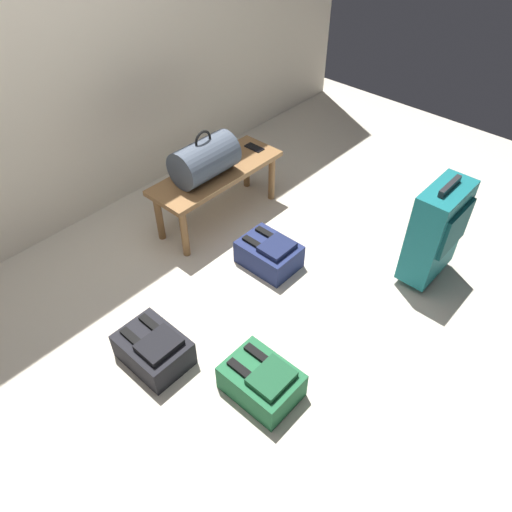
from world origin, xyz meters
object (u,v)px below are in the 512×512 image
suitcase_upright_teal (436,231)px  backpack_navy (269,254)px  cell_phone (254,147)px  bench (217,178)px  duffel_bag_slate (205,159)px  backpack_green (262,381)px  backpack_dark (154,349)px

suitcase_upright_teal → backpack_navy: 1.04m
cell_phone → suitcase_upright_teal: size_ratio=0.20×
bench → suitcase_upright_teal: size_ratio=1.41×
duffel_bag_slate → suitcase_upright_teal: 1.54m
suitcase_upright_teal → backpack_navy: size_ratio=1.86×
duffel_bag_slate → backpack_navy: duffel_bag_slate is taller
backpack_green → backpack_navy: size_ratio=1.00×
backpack_navy → backpack_dark: 1.00m
suitcase_upright_teal → backpack_green: size_ratio=1.86×
bench → duffel_bag_slate: bearing=-180.0°
cell_phone → duffel_bag_slate: bearing=-179.1°
suitcase_upright_teal → backpack_green: 1.40m
duffel_bag_slate → cell_phone: 0.51m
bench → backpack_navy: size_ratio=2.63×
backpack_navy → cell_phone: bearing=49.2°
backpack_dark → duffel_bag_slate: bearing=32.1°
backpack_dark → cell_phone: bearing=23.3°
bench → backpack_dark: bench is taller
duffel_bag_slate → suitcase_upright_teal: bearing=-68.3°
cell_phone → backpack_dark: 1.70m
duffel_bag_slate → backpack_navy: size_ratio=1.16×
cell_phone → backpack_dark: bearing=-156.7°
duffel_bag_slate → backpack_dark: (-1.04, -0.65, -0.44)m
suitcase_upright_teal → backpack_navy: (-0.60, 0.81, -0.27)m
cell_phone → backpack_navy: size_ratio=0.38×
bench → backpack_green: bearing=-126.3°
backpack_green → backpack_dark: size_ratio=1.00×
suitcase_upright_teal → backpack_green: suitcase_upright_teal is taller
backpack_dark → backpack_green: bearing=-66.8°
suitcase_upright_teal → backpack_dark: bearing=154.4°
backpack_navy → suitcase_upright_teal: bearing=-53.2°
duffel_bag_slate → backpack_green: size_ratio=1.16×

